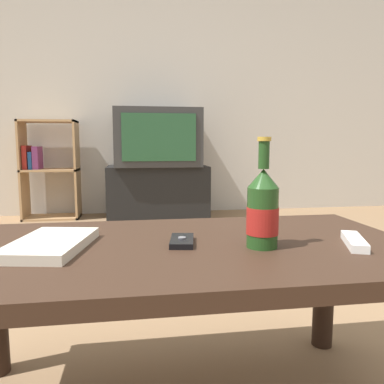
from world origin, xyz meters
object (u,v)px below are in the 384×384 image
tv_stand (158,192)px  remote_control (354,241)px  television (157,138)px  cell_phone (182,241)px  bookshelf (47,168)px  beer_bottle (263,210)px  table_book (51,244)px

tv_stand → remote_control: size_ratio=5.97×
television → cell_phone: television is taller
bookshelf → cell_phone: bookshelf is taller
beer_bottle → table_book: (-0.50, 0.06, -0.08)m
tv_stand → cell_phone: 2.71m
television → bookshelf: television is taller
bookshelf → beer_bottle: bookshelf is taller
cell_phone → tv_stand: bearing=97.3°
bookshelf → tv_stand: bearing=-5.8°
television → bookshelf: (-1.04, 0.11, -0.28)m
television → bookshelf: 1.08m
television → beer_bottle: 2.77m
cell_phone → table_book: size_ratio=0.43×
tv_stand → television: (0.00, -0.00, 0.52)m
tv_stand → table_book: size_ratio=3.32×
television → beer_bottle: size_ratio=2.99×
bookshelf → table_book: 2.88m
remote_control → table_book: table_book is taller
television → table_book: size_ratio=2.76×
tv_stand → remote_control: tv_stand is taller
tv_stand → bookshelf: bookshelf is taller
bookshelf → remote_control: size_ratio=5.84×
tv_stand → table_book: 2.74m
remote_control → television: bearing=118.2°
bookshelf → cell_phone: bearing=-71.5°
cell_phone → beer_bottle: bearing=-8.1°
tv_stand → cell_phone: tv_stand is taller
television → cell_phone: 2.72m
beer_bottle → television: bearing=91.8°
table_book → bookshelf: bearing=113.5°
television → tv_stand: bearing=90.0°
cell_phone → table_book: bearing=-170.7°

